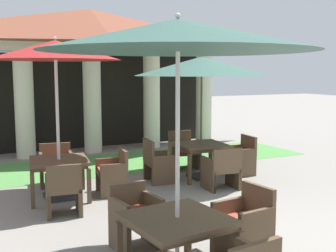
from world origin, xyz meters
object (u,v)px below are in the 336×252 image
(patio_chair_mid_left_north, at_px, (183,152))
(patio_chair_mid_right_south, at_px, (64,190))
(patio_table_mid_left, at_px, (201,148))
(patio_chair_mid_left_west, at_px, (158,163))
(patio_chair_mid_right_north, at_px, (56,165))
(patio_chair_mid_left_east, at_px, (240,156))
(patio_chair_mid_right_east, at_px, (113,173))
(patio_chair_mid_left_south, at_px, (222,169))
(patio_table_mid_right, at_px, (59,164))
(patio_chair_near_foreground_north, at_px, (135,217))
(patio_chair_near_foreground_east, at_px, (244,225))
(patio_umbrella_mid_left, at_px, (202,67))
(patio_umbrella_mid_right, at_px, (55,52))
(patio_table_near_foreground, at_px, (177,225))
(patio_umbrella_near_foreground, at_px, (178,37))

(patio_chair_mid_left_north, xyz_separation_m, patio_chair_mid_right_south, (-3.31, -2.09, 0.01))
(patio_table_mid_left, distance_m, patio_chair_mid_left_west, 1.01)
(patio_chair_mid_right_north, bearing_deg, patio_chair_mid_left_west, 168.74)
(patio_chair_mid_left_east, relative_size, patio_chair_mid_right_east, 1.03)
(patio_chair_mid_left_south, bearing_deg, patio_table_mid_left, 90.00)
(patio_chair_mid_right_north, bearing_deg, patio_table_mid_right, 90.00)
(patio_chair_near_foreground_north, xyz_separation_m, patio_chair_mid_left_west, (1.70, 2.91, -0.01))
(patio_chair_mid_left_east, bearing_deg, patio_chair_mid_right_south, 109.78)
(patio_chair_near_foreground_north, bearing_deg, patio_table_mid_right, -87.48)
(patio_chair_near_foreground_east, bearing_deg, patio_umbrella_mid_left, -29.19)
(patio_umbrella_mid_right, bearing_deg, patio_chair_mid_left_south, -15.26)
(patio_chair_near_foreground_east, xyz_separation_m, patio_chair_mid_left_north, (1.70, 4.65, -0.02))
(patio_chair_near_foreground_north, bearing_deg, patio_table_near_foreground, 90.00)
(patio_table_mid_right, xyz_separation_m, patio_chair_mid_right_north, (0.15, 0.97, -0.22))
(patio_chair_near_foreground_north, height_order, patio_chair_mid_right_north, patio_chair_mid_right_north)
(patio_umbrella_mid_left, bearing_deg, patio_chair_near_foreground_north, -133.64)
(patio_umbrella_mid_right, bearing_deg, patio_chair_near_foreground_north, -81.70)
(patio_chair_near_foreground_east, distance_m, patio_table_mid_left, 4.02)
(patio_chair_near_foreground_east, xyz_separation_m, patio_umbrella_mid_right, (-1.47, 3.52, 2.20))
(patio_umbrella_mid_left, bearing_deg, patio_table_near_foreground, -124.27)
(patio_table_near_foreground, relative_size, patio_chair_mid_right_south, 1.31)
(patio_chair_mid_left_east, bearing_deg, patio_chair_mid_left_north, 44.97)
(patio_chair_mid_left_west, height_order, patio_chair_mid_right_north, patio_chair_mid_left_west)
(patio_chair_near_foreground_east, distance_m, patio_chair_mid_right_south, 3.02)
(patio_table_mid_left, distance_m, patio_table_mid_right, 3.07)
(patio_chair_mid_right_south, bearing_deg, patio_table_near_foreground, -67.97)
(patio_table_near_foreground, xyz_separation_m, patio_chair_mid_left_south, (2.47, 2.82, -0.22))
(patio_chair_mid_left_west, bearing_deg, patio_umbrella_mid_right, -76.84)
(patio_chair_mid_left_south, xyz_separation_m, patio_umbrella_mid_right, (-2.96, 0.81, 2.22))
(patio_table_mid_left, relative_size, patio_chair_mid_right_east, 1.31)
(patio_chair_near_foreground_north, xyz_separation_m, patio_chair_mid_left_east, (3.64, 2.70, -0.01))
(patio_chair_mid_left_west, height_order, patio_chair_mid_left_south, patio_chair_mid_left_west)
(patio_chair_mid_right_east, bearing_deg, patio_umbrella_mid_left, -73.03)
(patio_table_mid_left, xyz_separation_m, patio_table_mid_right, (-3.06, -0.16, -0.02))
(patio_umbrella_mid_left, bearing_deg, patio_chair_mid_left_east, -6.03)
(patio_chair_near_foreground_north, distance_m, patio_chair_mid_left_west, 3.37)
(patio_table_near_foreground, height_order, patio_umbrella_mid_left, patio_umbrella_mid_left)
(patio_chair_mid_left_north, distance_m, patio_chair_mid_right_south, 3.92)
(patio_chair_mid_left_south, distance_m, patio_chair_mid_right_north, 3.32)
(patio_chair_mid_left_south, bearing_deg, patio_chair_mid_right_south, -171.06)
(patio_chair_mid_left_east, relative_size, patio_umbrella_mid_right, 0.30)
(patio_umbrella_near_foreground, xyz_separation_m, patio_chair_near_foreground_east, (0.98, 0.10, -2.21))
(patio_chair_mid_left_south, height_order, patio_chair_mid_right_north, patio_chair_mid_left_south)
(patio_umbrella_mid_right, height_order, patio_chair_mid_right_east, patio_umbrella_mid_right)
(patio_chair_mid_left_west, relative_size, patio_chair_mid_right_north, 1.08)
(patio_chair_mid_left_east, distance_m, patio_table_mid_right, 4.04)
(patio_chair_mid_left_west, relative_size, patio_chair_mid_right_east, 1.06)
(patio_chair_mid_left_north, relative_size, patio_chair_mid_right_east, 1.04)
(patio_chair_mid_left_south, bearing_deg, patio_chair_mid_left_east, 44.97)
(patio_table_mid_right, height_order, patio_chair_mid_right_south, patio_chair_mid_right_south)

